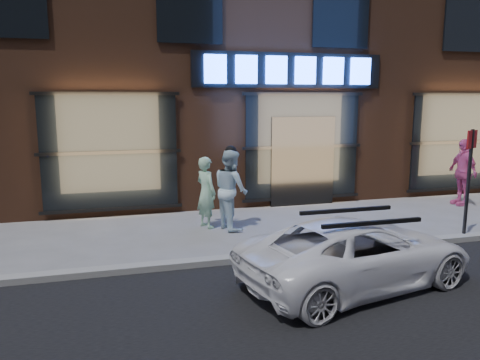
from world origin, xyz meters
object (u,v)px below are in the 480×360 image
Objects in this scene: man_bowtie at (206,192)px; white_suv at (357,252)px; man_cap at (231,189)px; passerby at (462,172)px; sign_post at (469,174)px.

man_bowtie is 4.21m from white_suv.
passerby reaches higher than man_cap.
white_suv is 1.68× the size of sign_post.
sign_post is (4.48, -2.06, 0.48)m from man_cap.
white_suv is (-5.55, -4.26, -0.37)m from passerby.
man_bowtie is 0.90× the size of man_cap.
man_bowtie is 0.71× the size of sign_post.
white_suv is (1.10, -3.64, -0.36)m from man_cap.
passerby is at bearing -64.95° from white_suv.
passerby is (6.66, 0.62, 0.01)m from man_cap.
sign_post reaches higher than white_suv.
man_cap reaches higher than man_bowtie.
passerby is at bearing 27.53° from sign_post.
sign_post reaches higher than man_cap.
man_cap is 3.82m from white_suv.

